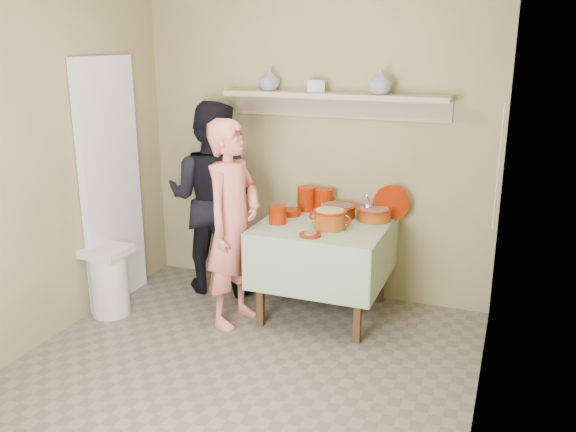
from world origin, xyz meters
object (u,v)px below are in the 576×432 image
at_px(person_helper, 212,198).
at_px(serving_table, 324,237).
at_px(cazuela_rice, 330,217).
at_px(person_cook, 233,224).
at_px(trash_bin, 109,281).

height_order(person_helper, serving_table, person_helper).
distance_m(person_helper, cazuela_rice, 1.17).
xyz_separation_m(person_helper, cazuela_rice, (1.14, -0.28, 0.03)).
height_order(person_cook, serving_table, person_cook).
xyz_separation_m(person_cook, cazuela_rice, (0.68, 0.25, 0.06)).
bearing_deg(serving_table, trash_bin, -158.73).
relative_size(person_helper, serving_table, 1.69).
relative_size(serving_table, cazuela_rice, 2.95).
bearing_deg(cazuela_rice, trash_bin, -163.49).
height_order(person_helper, cazuela_rice, person_helper).
height_order(person_cook, person_helper, person_helper).
height_order(person_cook, trash_bin, person_cook).
bearing_deg(person_cook, cazuela_rice, -61.06).
distance_m(person_cook, serving_table, 0.72).
bearing_deg(person_cook, trash_bin, 112.85).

